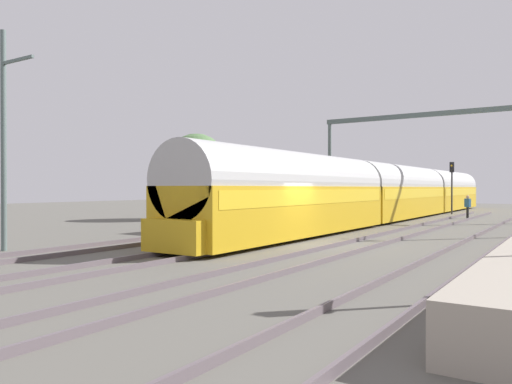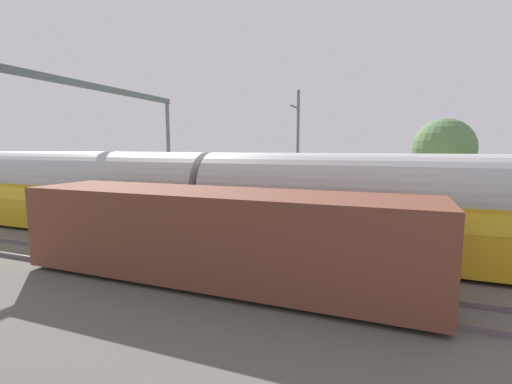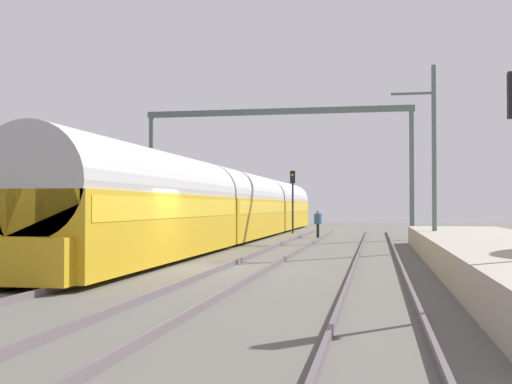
% 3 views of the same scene
% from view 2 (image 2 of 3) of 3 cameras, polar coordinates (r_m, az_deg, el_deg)
% --- Properties ---
extents(ground, '(120.00, 120.00, 0.00)m').
position_cam_2_polar(ground, '(16.50, 30.50, -8.64)').
color(ground, '#5C5A53').
extents(track_west, '(1.51, 60.00, 0.16)m').
position_cam_2_polar(track_west, '(14.60, 31.76, -10.37)').
color(track_west, '#60545A').
rests_on(track_west, ground).
extents(track_east, '(1.51, 60.00, 0.16)m').
position_cam_2_polar(track_east, '(18.38, 29.55, -6.78)').
color(track_east, '#60545A').
rests_on(track_east, ground).
extents(track_far_east, '(1.52, 60.00, 0.16)m').
position_cam_2_polar(track_far_east, '(22.22, 28.11, -4.42)').
color(track_far_east, '#60545A').
rests_on(track_far_east, ground).
extents(platform, '(4.40, 28.00, 0.90)m').
position_cam_2_polar(platform, '(25.77, 22.76, -1.81)').
color(platform, '#A39989').
rests_on(platform, ground).
extents(passenger_train, '(2.93, 49.20, 3.82)m').
position_cam_2_polar(passenger_train, '(20.95, -27.30, 0.22)').
color(passenger_train, gold).
rests_on(passenger_train, ground).
extents(freight_car, '(2.80, 13.00, 2.70)m').
position_cam_2_polar(freight_car, '(11.36, -6.25, -6.83)').
color(freight_car, brown).
rests_on(freight_car, ground).
extents(person_crossing, '(0.46, 0.39, 1.73)m').
position_cam_2_polar(person_crossing, '(25.96, -24.10, -0.52)').
color(person_crossing, black).
rests_on(person_crossing, ground).
extents(catenary_gantry, '(16.30, 0.28, 7.86)m').
position_cam_2_polar(catenary_gantry, '(22.86, -25.52, 10.68)').
color(catenary_gantry, '#536461').
rests_on(catenary_gantry, ground).
extents(catenary_pole_east_mid, '(1.90, 0.20, 8.00)m').
position_cam_2_polar(catenary_pole_east_mid, '(24.83, 6.61, 6.95)').
color(catenary_pole_east_mid, '#536461').
rests_on(catenary_pole_east_mid, ground).
extents(tree_east_background, '(4.44, 4.44, 6.31)m').
position_cam_2_polar(tree_east_background, '(30.18, 27.59, 6.08)').
color(tree_east_background, '#4C3826').
rests_on(tree_east_background, ground).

